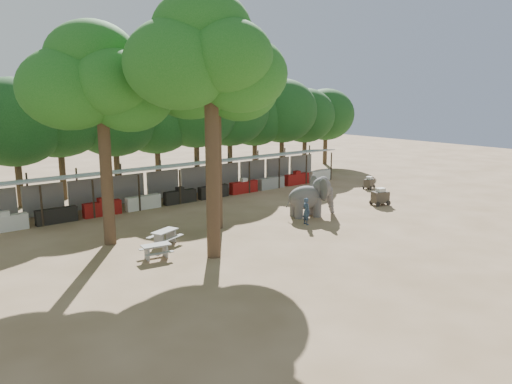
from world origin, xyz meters
TOP-DOWN VIEW (x-y plane):
  - ground at (0.00, 0.00)m, footprint 100.00×100.00m
  - vendor_stalls at (-0.00, 13.84)m, footprint 28.00×2.99m
  - yard_tree_left at (-9.13, 7.19)m, footprint 7.10×6.90m
  - yard_tree_center at (-6.13, 2.19)m, footprint 7.10×6.90m
  - yard_tree_back at (-3.13, 6.19)m, footprint 7.10×6.90m
  - backdrop_trees at (0.00, 19.00)m, footprint 46.46×5.95m
  - elephant at (3.17, 4.66)m, footprint 3.30×2.48m
  - handler at (1.46, 3.36)m, footprint 0.48×0.63m
  - picnic_table_near at (-8.24, 3.50)m, footprint 1.50×1.39m
  - picnic_table_far at (-6.83, 5.20)m, footprint 1.81×1.73m
  - cart_front at (8.97, 3.77)m, footprint 1.38×1.08m
  - cart_back at (13.02, 7.93)m, footprint 1.14×0.90m

SIDE VIEW (x-z plane):
  - ground at x=0.00m, z-range 0.00..0.00m
  - picnic_table_near at x=-8.24m, z-range 0.10..0.77m
  - picnic_table_far at x=-6.83m, z-range 0.11..0.83m
  - cart_back at x=13.02m, z-range -0.01..0.98m
  - cart_front at x=8.97m, z-range -0.01..1.18m
  - handler at x=1.46m, z-range 0.00..1.59m
  - vendor_stalls at x=0.00m, z-range -0.22..2.58m
  - elephant at x=3.17m, z-range 0.00..2.45m
  - backdrop_trees at x=0.00m, z-range 1.35..9.68m
  - yard_tree_left at x=-9.13m, z-range 2.69..13.71m
  - yard_tree_back at x=-3.13m, z-range 2.86..14.22m
  - yard_tree_center at x=-6.13m, z-range 3.19..15.23m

